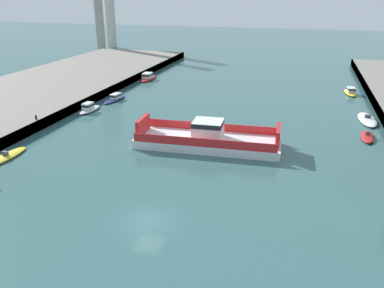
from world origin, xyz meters
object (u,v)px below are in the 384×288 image
(chain_ferry, at_px, (208,138))
(moored_boat_mid_right, at_px, (148,77))
(moored_boat_near_left, at_px, (89,108))
(moored_boat_far_right, at_px, (115,98))
(moored_boat_upstream_a, at_px, (368,137))
(moored_boat_near_right, at_px, (350,92))
(moored_boat_mid_left, at_px, (367,119))
(moored_boat_far_left, at_px, (6,157))

(chain_ferry, distance_m, moored_boat_mid_right, 43.49)
(moored_boat_near_left, height_order, moored_boat_far_right, moored_boat_near_left)
(moored_boat_upstream_a, bearing_deg, chain_ferry, -156.48)
(moored_boat_near_right, xyz_separation_m, moored_boat_far_right, (-42.58, -17.11, -0.07))
(moored_boat_mid_left, height_order, moored_boat_far_right, moored_boat_far_right)
(moored_boat_upstream_a, bearing_deg, moored_boat_near_left, 178.57)
(moored_boat_near_left, height_order, moored_boat_mid_left, moored_boat_near_left)
(moored_boat_near_left, relative_size, moored_boat_far_right, 0.87)
(moored_boat_mid_left, distance_m, moored_boat_mid_right, 48.81)
(moored_boat_mid_left, distance_m, moored_boat_upstream_a, 8.35)
(moored_boat_near_right, relative_size, moored_boat_mid_right, 0.79)
(moored_boat_far_left, bearing_deg, moored_boat_near_right, 46.60)
(chain_ferry, relative_size, moored_boat_far_left, 2.79)
(moored_boat_near_left, xyz_separation_m, moored_boat_near_right, (43.59, 24.88, -0.04))
(moored_boat_mid_left, bearing_deg, moored_boat_far_left, -147.71)
(moored_boat_near_left, xyz_separation_m, moored_boat_mid_right, (-0.06, 26.71, 0.03))
(moored_boat_far_left, relative_size, moored_boat_far_right, 1.05)
(moored_boat_near_left, bearing_deg, moored_boat_far_left, -88.77)
(chain_ferry, xyz_separation_m, moored_boat_mid_left, (21.51, 17.25, -0.79))
(chain_ferry, relative_size, moored_boat_near_left, 3.33)
(chain_ferry, xyz_separation_m, moored_boat_upstream_a, (20.59, 8.96, -0.82))
(moored_boat_near_left, bearing_deg, moored_boat_upstream_a, -1.43)
(moored_boat_mid_right, distance_m, moored_boat_upstream_a, 51.89)
(chain_ferry, xyz_separation_m, moored_boat_mid_right, (-23.23, 36.76, -0.47))
(chain_ferry, distance_m, moored_boat_upstream_a, 22.46)
(moored_boat_mid_right, bearing_deg, chain_ferry, -57.71)
(moored_boat_near_left, xyz_separation_m, moored_boat_far_left, (0.44, -20.75, -0.37))
(moored_boat_mid_right, bearing_deg, moored_boat_near_right, -2.41)
(moored_boat_near_left, distance_m, moored_boat_near_right, 50.19)
(moored_boat_near_right, bearing_deg, moored_boat_near_left, -150.29)
(moored_boat_near_left, xyz_separation_m, moored_boat_far_right, (1.01, 7.77, -0.11))
(moored_boat_mid_left, distance_m, moored_boat_far_left, 52.34)
(moored_boat_near_right, relative_size, moored_boat_mid_left, 0.79)
(moored_boat_near_right, relative_size, moored_boat_far_right, 0.95)
(moored_boat_far_left, bearing_deg, chain_ferry, 25.21)
(chain_ferry, relative_size, moored_boat_upstream_a, 3.46)
(moored_boat_mid_left, bearing_deg, moored_boat_near_left, -170.84)
(moored_boat_mid_left, height_order, moored_boat_mid_right, moored_boat_mid_right)
(moored_boat_near_left, bearing_deg, moored_boat_mid_right, 90.12)
(moored_boat_far_left, bearing_deg, moored_boat_far_right, 88.87)
(moored_boat_far_right, bearing_deg, moored_boat_mid_right, 93.21)
(moored_boat_near_right, bearing_deg, moored_boat_mid_left, -86.44)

